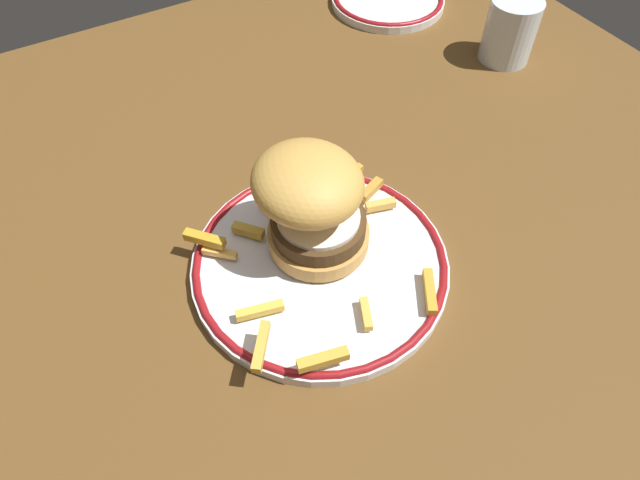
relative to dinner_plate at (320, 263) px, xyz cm
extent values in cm
cube|color=brown|center=(-3.40, 2.64, -2.84)|extent=(125.55, 106.79, 4.00)
cylinder|color=silver|center=(0.00, 0.00, -0.24)|extent=(25.81, 25.81, 1.20)
torus|color=maroon|center=(0.00, 0.00, 0.36)|extent=(25.41, 25.41, 0.80)
cylinder|color=gold|center=(0.98, 1.99, 1.66)|extent=(10.22, 10.22, 1.80)
cylinder|color=#462F17|center=(0.98, 1.99, 3.47)|extent=(9.41, 9.41, 1.81)
cylinder|color=white|center=(0.98, 1.99, 4.63)|extent=(8.13, 8.13, 0.50)
ellipsoid|color=yellow|center=(1.23, 2.24, 5.30)|extent=(2.60, 2.60, 1.40)
ellipsoid|color=gold|center=(0.26, 3.10, 9.09)|extent=(14.93, 14.83, 6.35)
cube|color=gold|center=(8.18, 8.13, 1.16)|extent=(4.60, 1.73, 0.80)
cube|color=gold|center=(-1.02, 7.47, 1.15)|extent=(2.50, 4.22, 0.77)
cube|color=gold|center=(9.01, 2.18, 1.20)|extent=(3.36, 1.73, 0.86)
cube|color=gold|center=(-7.90, -2.58, 1.18)|extent=(4.55, 1.88, 0.84)
cube|color=gold|center=(9.33, 4.99, 1.24)|extent=(3.48, 2.16, 0.95)
cube|color=gold|center=(-4.72, 6.50, 1.24)|extent=(2.89, 3.16, 0.96)
cube|color=gold|center=(-5.67, -10.18, 2.22)|extent=(4.61, 1.95, 0.97)
cube|color=gold|center=(-9.74, -6.77, 2.86)|extent=(3.45, 4.17, 0.84)
cube|color=#EDAE4F|center=(3.45, 7.00, 1.26)|extent=(3.63, 1.05, 0.99)
cube|color=gold|center=(5.58, 5.64, 1.12)|extent=(1.54, 3.01, 0.72)
cube|color=gold|center=(-9.18, 6.95, 2.21)|extent=(3.55, 3.83, 0.97)
cube|color=#ECB250|center=(-8.38, 5.46, 1.12)|extent=(3.03, 2.92, 0.70)
cube|color=gold|center=(6.84, -8.79, 1.21)|extent=(3.23, 4.55, 0.89)
cube|color=gold|center=(0.34, -7.78, 1.15)|extent=(2.03, 3.27, 0.78)
cube|color=#E2B84B|center=(4.04, 10.42, 1.25)|extent=(2.89, 2.38, 0.98)
cube|color=gold|center=(2.79, 7.42, 1.84)|extent=(2.38, 4.25, 0.72)
cylinder|color=silver|center=(41.10, 18.75, 3.42)|extent=(7.02, 7.02, 8.52)
cylinder|color=silver|center=(41.10, 18.75, 1.12)|extent=(6.45, 6.45, 3.92)
cylinder|color=white|center=(35.34, 39.22, -0.24)|extent=(17.78, 17.78, 1.20)
camera|label=1|loc=(-16.71, -28.60, 45.39)|focal=31.40mm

